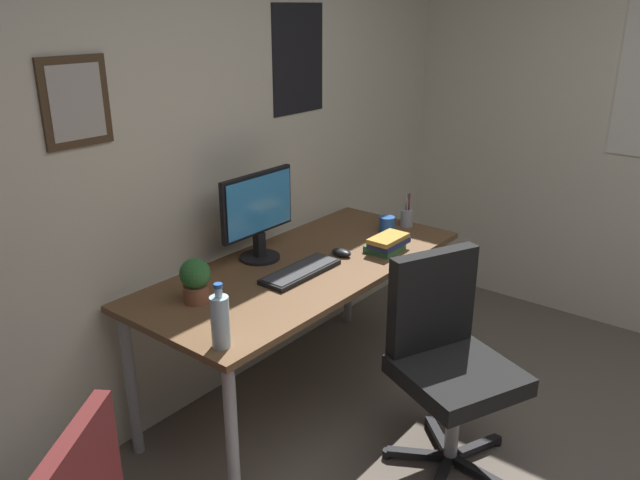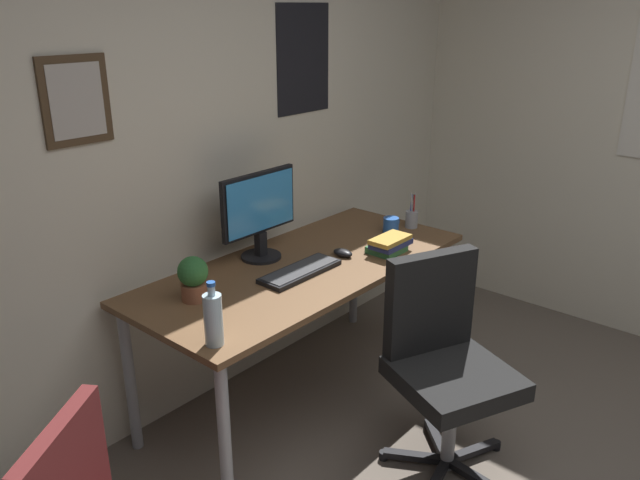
{
  "view_description": "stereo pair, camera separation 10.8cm",
  "coord_description": "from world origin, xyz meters",
  "px_view_note": "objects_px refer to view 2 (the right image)",
  "views": [
    {
      "loc": [
        -1.85,
        -0.11,
        1.92
      ],
      "look_at": [
        0.29,
        1.59,
        0.9
      ],
      "focal_mm": 35.15,
      "sensor_mm": 36.0,
      "label": 1
    },
    {
      "loc": [
        -1.78,
        -0.19,
        1.92
      ],
      "look_at": [
        0.29,
        1.59,
        0.9
      ],
      "focal_mm": 35.15,
      "sensor_mm": 36.0,
      "label": 2
    }
  ],
  "objects_px": {
    "water_bottle": "(213,319)",
    "book_stack_left": "(389,245)",
    "potted_plant": "(193,277)",
    "coffee_mug_near": "(391,225)",
    "pen_cup": "(412,218)",
    "monitor": "(259,212)",
    "computer_mouse": "(343,253)",
    "office_chair": "(444,355)",
    "keyboard": "(300,271)"
  },
  "relations": [
    {
      "from": "water_bottle",
      "to": "book_stack_left",
      "type": "distance_m",
      "value": 1.18
    },
    {
      "from": "potted_plant",
      "to": "book_stack_left",
      "type": "height_order",
      "value": "potted_plant"
    },
    {
      "from": "coffee_mug_near",
      "to": "pen_cup",
      "type": "bearing_deg",
      "value": -13.64
    },
    {
      "from": "monitor",
      "to": "computer_mouse",
      "type": "distance_m",
      "value": 0.47
    },
    {
      "from": "coffee_mug_near",
      "to": "pen_cup",
      "type": "relative_size",
      "value": 0.62
    },
    {
      "from": "office_chair",
      "to": "pen_cup",
      "type": "xyz_separation_m",
      "value": [
        0.76,
        0.67,
        0.27
      ]
    },
    {
      "from": "potted_plant",
      "to": "pen_cup",
      "type": "relative_size",
      "value": 0.98
    },
    {
      "from": "pen_cup",
      "to": "book_stack_left",
      "type": "distance_m",
      "value": 0.42
    },
    {
      "from": "pen_cup",
      "to": "potted_plant",
      "type": "bearing_deg",
      "value": 172.22
    },
    {
      "from": "keyboard",
      "to": "potted_plant",
      "type": "relative_size",
      "value": 2.21
    },
    {
      "from": "potted_plant",
      "to": "book_stack_left",
      "type": "distance_m",
      "value": 1.04
    },
    {
      "from": "potted_plant",
      "to": "coffee_mug_near",
      "type": "bearing_deg",
      "value": -7.07
    },
    {
      "from": "computer_mouse",
      "to": "potted_plant",
      "type": "height_order",
      "value": "potted_plant"
    },
    {
      "from": "office_chair",
      "to": "keyboard",
      "type": "distance_m",
      "value": 0.76
    },
    {
      "from": "keyboard",
      "to": "pen_cup",
      "type": "height_order",
      "value": "pen_cup"
    },
    {
      "from": "pen_cup",
      "to": "computer_mouse",
      "type": "bearing_deg",
      "value": 178.09
    },
    {
      "from": "potted_plant",
      "to": "computer_mouse",
      "type": "bearing_deg",
      "value": -12.06
    },
    {
      "from": "coffee_mug_near",
      "to": "water_bottle",
      "type": "bearing_deg",
      "value": -171.98
    },
    {
      "from": "computer_mouse",
      "to": "coffee_mug_near",
      "type": "bearing_deg",
      "value": 2.11
    },
    {
      "from": "monitor",
      "to": "water_bottle",
      "type": "relative_size",
      "value": 1.82
    },
    {
      "from": "office_chair",
      "to": "coffee_mug_near",
      "type": "relative_size",
      "value": 7.66
    },
    {
      "from": "book_stack_left",
      "to": "coffee_mug_near",
      "type": "bearing_deg",
      "value": 32.61
    },
    {
      "from": "keyboard",
      "to": "office_chair",
      "type": "bearing_deg",
      "value": -79.58
    },
    {
      "from": "office_chair",
      "to": "coffee_mug_near",
      "type": "distance_m",
      "value": 0.97
    },
    {
      "from": "water_bottle",
      "to": "potted_plant",
      "type": "xyz_separation_m",
      "value": [
        0.19,
        0.36,
        -0.0
      ]
    },
    {
      "from": "computer_mouse",
      "to": "water_bottle",
      "type": "height_order",
      "value": "water_bottle"
    },
    {
      "from": "book_stack_left",
      "to": "office_chair",
      "type": "bearing_deg",
      "value": -123.41
    },
    {
      "from": "office_chair",
      "to": "pen_cup",
      "type": "relative_size",
      "value": 4.75
    },
    {
      "from": "keyboard",
      "to": "water_bottle",
      "type": "distance_m",
      "value": 0.72
    },
    {
      "from": "coffee_mug_near",
      "to": "book_stack_left",
      "type": "height_order",
      "value": "coffee_mug_near"
    },
    {
      "from": "monitor",
      "to": "potted_plant",
      "type": "bearing_deg",
      "value": -166.22
    },
    {
      "from": "computer_mouse",
      "to": "coffee_mug_near",
      "type": "xyz_separation_m",
      "value": [
        0.44,
        0.02,
        0.03
      ]
    },
    {
      "from": "computer_mouse",
      "to": "pen_cup",
      "type": "height_order",
      "value": "pen_cup"
    },
    {
      "from": "potted_plant",
      "to": "keyboard",
      "type": "bearing_deg",
      "value": -17.41
    },
    {
      "from": "keyboard",
      "to": "potted_plant",
      "type": "height_order",
      "value": "potted_plant"
    },
    {
      "from": "office_chair",
      "to": "book_stack_left",
      "type": "distance_m",
      "value": 0.71
    },
    {
      "from": "computer_mouse",
      "to": "book_stack_left",
      "type": "relative_size",
      "value": 0.49
    },
    {
      "from": "keyboard",
      "to": "coffee_mug_near",
      "type": "distance_m",
      "value": 0.74
    },
    {
      "from": "coffee_mug_near",
      "to": "pen_cup",
      "type": "xyz_separation_m",
      "value": [
        0.15,
        -0.04,
        0.01
      ]
    },
    {
      "from": "keyboard",
      "to": "pen_cup",
      "type": "distance_m",
      "value": 0.89
    },
    {
      "from": "coffee_mug_near",
      "to": "computer_mouse",
      "type": "bearing_deg",
      "value": -177.89
    },
    {
      "from": "monitor",
      "to": "keyboard",
      "type": "xyz_separation_m",
      "value": [
        -0.02,
        -0.28,
        -0.23
      ]
    },
    {
      "from": "coffee_mug_near",
      "to": "book_stack_left",
      "type": "relative_size",
      "value": 0.55
    },
    {
      "from": "monitor",
      "to": "computer_mouse",
      "type": "bearing_deg",
      "value": -46.48
    },
    {
      "from": "potted_plant",
      "to": "book_stack_left",
      "type": "xyz_separation_m",
      "value": [
        0.99,
        -0.32,
        -0.06
      ]
    },
    {
      "from": "computer_mouse",
      "to": "monitor",
      "type": "bearing_deg",
      "value": 133.52
    },
    {
      "from": "monitor",
      "to": "water_bottle",
      "type": "xyz_separation_m",
      "value": [
        -0.71,
        -0.48,
        -0.13
      ]
    },
    {
      "from": "water_bottle",
      "to": "book_stack_left",
      "type": "relative_size",
      "value": 1.12
    },
    {
      "from": "computer_mouse",
      "to": "pen_cup",
      "type": "distance_m",
      "value": 0.59
    },
    {
      "from": "computer_mouse",
      "to": "water_bottle",
      "type": "bearing_deg",
      "value": -169.37
    }
  ]
}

